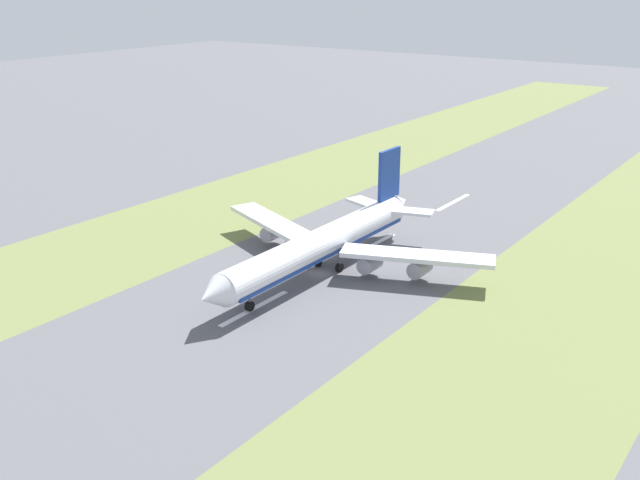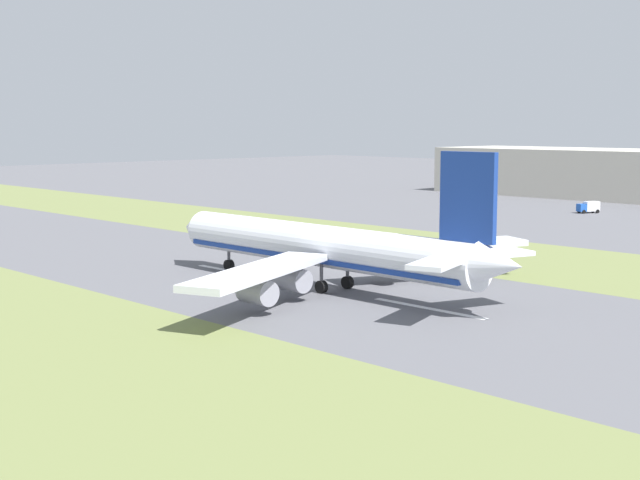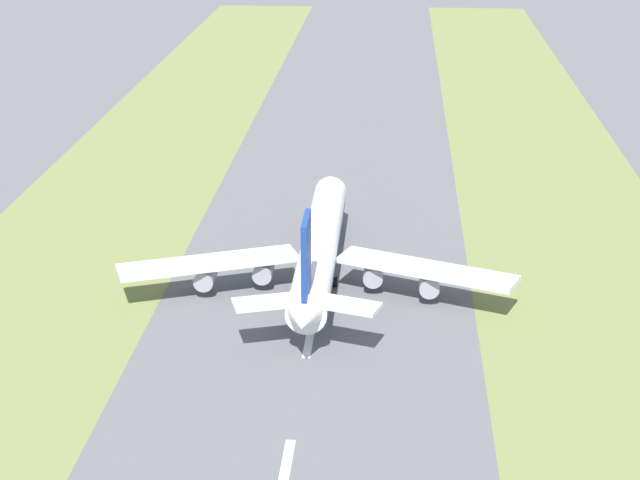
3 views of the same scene
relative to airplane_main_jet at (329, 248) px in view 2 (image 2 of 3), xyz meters
The scene contains 8 objects.
ground_plane 6.41m from the airplane_main_jet, 88.09° to the left, with size 800.00×800.00×0.00m, color #56565B.
grass_median_west 45.38m from the airplane_main_jet, behind, with size 40.00×600.00×0.01m, color olive.
grass_median_east 45.53m from the airplane_main_jet, ahead, with size 40.00×600.00×0.01m, color olive.
centreline_dash_mid 19.07m from the airplane_main_jet, 89.77° to the right, with size 1.20×18.00×0.01m, color silver.
centreline_dash_far 22.72m from the airplane_main_jet, 89.81° to the left, with size 1.20×18.00×0.01m, color silver.
airplane_main_jet is the anchor object (origin of this frame).
terminal_building 189.68m from the airplane_main_jet, 19.53° to the left, with size 36.00×93.48×15.48m, color #BCB7A8.
service_truck 131.65m from the airplane_main_jet, 13.71° to the left, with size 6.35×4.67×3.10m.
Camera 2 is at (-87.93, -91.44, 23.45)m, focal length 50.00 mm.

